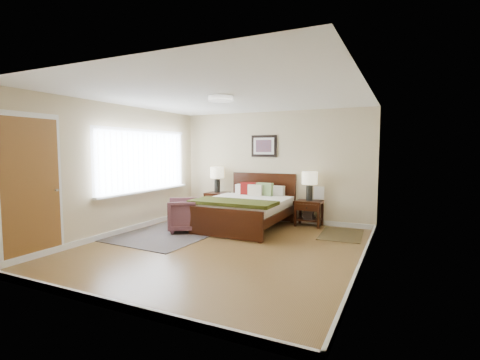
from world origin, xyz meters
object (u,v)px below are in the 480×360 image
at_px(nightstand_right, 309,210).
at_px(lamp_right, 310,181).
at_px(bed, 247,204).
at_px(lamp_left, 217,175).
at_px(rug_persian, 172,233).
at_px(armchair, 186,215).
at_px(nightstand_left, 217,198).

distance_m(nightstand_right, lamp_right, 0.64).
distance_m(bed, lamp_left, 1.46).
xyz_separation_m(nightstand_right, rug_persian, (-2.26, -1.80, -0.33)).
xyz_separation_m(nightstand_right, lamp_right, (0.00, 0.01, 0.63)).
relative_size(nightstand_right, rug_persian, 0.24).
bearing_deg(armchair, rug_persian, -63.16).
xyz_separation_m(bed, nightstand_left, (-1.13, 0.73, -0.02)).
distance_m(nightstand_right, armchair, 2.60).
xyz_separation_m(bed, lamp_left, (-1.13, 0.75, 0.53)).
relative_size(bed, rug_persian, 0.86).
xyz_separation_m(bed, rug_persian, (-1.13, -1.06, -0.49)).
relative_size(nightstand_right, lamp_right, 0.91).
bearing_deg(lamp_right, nightstand_left, -179.47).
distance_m(lamp_left, armchair, 1.70).
bearing_deg(nightstand_right, bed, -146.73).
xyz_separation_m(lamp_left, rug_persian, (-0.00, -1.81, -1.02)).
relative_size(lamp_left, rug_persian, 0.26).
bearing_deg(rug_persian, lamp_left, 92.71).
xyz_separation_m(nightstand_left, lamp_right, (2.26, 0.02, 0.49)).
bearing_deg(lamp_right, nightstand_right, -90.00).
relative_size(nightstand_left, nightstand_right, 1.09).
height_order(armchair, rug_persian, armchair).
relative_size(bed, nightstand_right, 3.61).
bearing_deg(bed, nightstand_right, 33.27).
bearing_deg(armchair, lamp_right, 93.22).
distance_m(bed, armchair, 1.27).
xyz_separation_m(nightstand_right, armchair, (-2.10, -1.53, -0.01)).
height_order(nightstand_right, lamp_left, lamp_left).
bearing_deg(lamp_right, lamp_left, 180.00).
height_order(nightstand_left, rug_persian, nightstand_left).
height_order(bed, nightstand_right, bed).
xyz_separation_m(nightstand_left, armchair, (0.15, -1.53, -0.15)).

